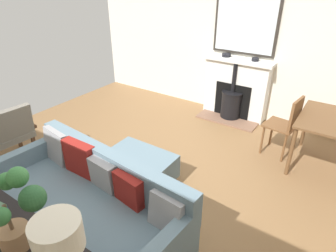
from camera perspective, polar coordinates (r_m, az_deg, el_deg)
name	(u,v)px	position (r m, az deg, el deg)	size (l,w,h in m)	color
ground_plane	(142,185)	(3.72, -5.28, -11.50)	(5.44, 5.90, 0.01)	olive
wall_left	(237,34)	(5.33, 13.46, 17.35)	(0.12, 5.90, 2.87)	silver
fireplace	(235,92)	(5.32, 13.10, 6.59)	(0.61, 1.21, 1.07)	brown
mirror_over_mantel	(246,23)	(5.16, 15.15, 19.08)	(0.04, 1.08, 1.01)	#2D2823
mantel_bowl_near	(226,55)	(5.26, 11.50, 13.66)	(0.15, 0.15, 0.05)	black
mantel_bowl_far	(255,59)	(5.09, 16.92, 12.56)	(0.12, 0.12, 0.05)	black
sofa	(88,205)	(3.01, -15.59, -14.89)	(1.07, 2.15, 0.83)	#B2B2B7
ottoman	(138,167)	(3.60, -6.04, -8.17)	(0.65, 0.84, 0.40)	#B2B2B7
armchair_accent	(6,132)	(4.40, -29.39, -1.08)	(0.72, 0.64, 0.85)	#4C3321
console_table	(5,234)	(2.55, -29.59, -18.15)	(0.43, 1.95, 0.74)	black
table_lamp_far_end	(58,237)	(1.75, -21.00, -19.82)	(0.28, 0.28, 0.48)	#B2B2B7
potted_plant	(14,207)	(2.12, -28.29, -13.92)	(0.36, 0.39, 0.58)	#99704C
dining_chair_near_fireplace	(287,122)	(4.30, 22.57, 0.66)	(0.45, 0.45, 0.90)	brown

